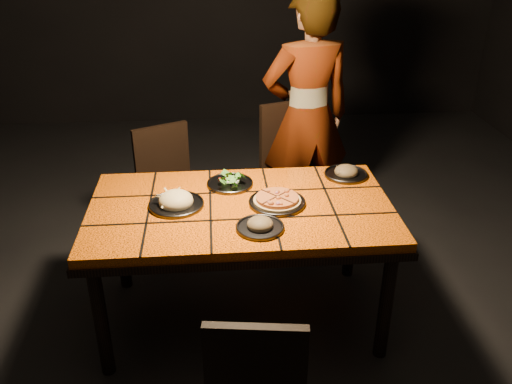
{
  "coord_description": "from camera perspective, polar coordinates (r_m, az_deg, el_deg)",
  "views": [
    {
      "loc": [
        -0.13,
        -2.51,
        2.12
      ],
      "look_at": [
        0.08,
        0.01,
        0.82
      ],
      "focal_mm": 38.0,
      "sensor_mm": 36.0,
      "label": 1
    }
  ],
  "objects": [
    {
      "name": "chair_far_right",
      "position": [
        3.82,
        4.18,
        3.01
      ],
      "size": [
        0.56,
        0.56,
        0.98
      ],
      "rotation": [
        0.0,
        0.0,
        0.33
      ],
      "color": "black",
      "rests_on": "ground"
    },
    {
      "name": "plate_mushroom_b",
      "position": [
        3.22,
        9.47,
        2.08
      ],
      "size": [
        0.25,
        0.25,
        0.08
      ],
      "color": "#3D3D42",
      "rests_on": "dining_table"
    },
    {
      "name": "chair_far_left",
      "position": [
        3.76,
        -9.18,
        1.19
      ],
      "size": [
        0.52,
        0.52,
        0.86
      ],
      "rotation": [
        0.0,
        0.0,
        0.44
      ],
      "color": "black",
      "rests_on": "ground"
    },
    {
      "name": "chair_near",
      "position": [
        2.26,
        0.06,
        -19.24
      ],
      "size": [
        0.43,
        0.43,
        0.84
      ],
      "rotation": [
        0.0,
        0.0,
        3.01
      ],
      "color": "black",
      "rests_on": "ground"
    },
    {
      "name": "room_shell",
      "position": [
        2.59,
        -1.84,
        13.33
      ],
      "size": [
        6.04,
        7.04,
        3.08
      ],
      "color": "black",
      "rests_on": "ground"
    },
    {
      "name": "plate_pizza",
      "position": [
        2.87,
        2.24,
        -0.94
      ],
      "size": [
        0.36,
        0.36,
        0.04
      ],
      "color": "#3D3D42",
      "rests_on": "dining_table"
    },
    {
      "name": "dining_table",
      "position": [
        2.9,
        -1.6,
        -2.75
      ],
      "size": [
        1.62,
        0.92,
        0.75
      ],
      "color": "#FF6A08",
      "rests_on": "ground"
    },
    {
      "name": "plate_salad",
      "position": [
        3.07,
        -2.76,
        1.17
      ],
      "size": [
        0.26,
        0.26,
        0.07
      ],
      "color": "#3D3D42",
      "rests_on": "dining_table"
    },
    {
      "name": "plate_pasta",
      "position": [
        2.88,
        -8.42,
        -1.02
      ],
      "size": [
        0.29,
        0.29,
        0.1
      ],
      "color": "#3D3D42",
      "rests_on": "dining_table"
    },
    {
      "name": "diner",
      "position": [
        3.78,
        5.37,
        7.82
      ],
      "size": [
        0.71,
        0.53,
        1.75
      ],
      "primitive_type": "imported",
      "rotation": [
        0.0,
        0.0,
        3.33
      ],
      "color": "brown",
      "rests_on": "ground"
    },
    {
      "name": "plate_mushroom_a",
      "position": [
        2.64,
        0.43,
        -3.51
      ],
      "size": [
        0.24,
        0.24,
        0.08
      ],
      "color": "#3D3D42",
      "rests_on": "dining_table"
    }
  ]
}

